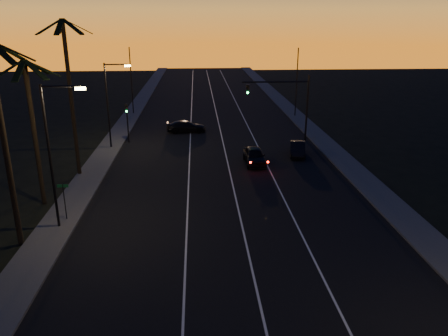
{
  "coord_description": "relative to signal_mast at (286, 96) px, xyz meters",
  "views": [
    {
      "loc": [
        -2.22,
        -5.35,
        12.42
      ],
      "look_at": [
        -0.43,
        23.04,
        2.73
      ],
      "focal_mm": 35.0,
      "sensor_mm": 36.0,
      "label": 1
    }
  ],
  "objects": [
    {
      "name": "palm_far",
      "position": [
        -19.34,
        -9.99,
        2.83
      ],
      "size": [
        4.25,
        4.16,
        12.53
      ],
      "color": "black",
      "rests_on": "ground"
    },
    {
      "name": "signal_mast",
      "position": [
        0.0,
        0.0,
        0.0
      ],
      "size": [
        7.1,
        0.41,
        7.0
      ],
      "color": "black",
      "rests_on": "ground"
    },
    {
      "name": "signal_post",
      "position": [
        -16.64,
        -0.01,
        -1.89
      ],
      "size": [
        0.28,
        0.37,
        4.2
      ],
      "color": "black",
      "rests_on": "ground"
    },
    {
      "name": "palm_near",
      "position": [
        -19.74,
        -21.99,
        2.29
      ],
      "size": [
        4.25,
        4.16,
        11.53
      ],
      "color": "black",
      "rests_on": "ground"
    },
    {
      "name": "far_pole_right",
      "position": [
        3.86,
        12.01,
        -0.28
      ],
      "size": [
        0.14,
        0.14,
        9.0
      ],
      "primitive_type": "cylinder",
      "color": "black",
      "rests_on": "ground"
    },
    {
      "name": "far_pole_left",
      "position": [
        -18.14,
        15.01,
        -0.28
      ],
      "size": [
        0.14,
        0.14,
        9.0
      ],
      "primitive_type": "cylinder",
      "color": "black",
      "rests_on": "ground"
    },
    {
      "name": "sidewalk_left",
      "position": [
        -18.34,
        -9.99,
        -4.7
      ],
      "size": [
        2.4,
        170.0,
        0.16
      ],
      "primitive_type": "cube",
      "color": "#3E3E3B",
      "rests_on": "ground"
    },
    {
      "name": "streetlight_left_near",
      "position": [
        -17.84,
        -19.99,
        0.54
      ],
      "size": [
        2.55,
        0.26,
        9.0
      ],
      "color": "black",
      "rests_on": "ground"
    },
    {
      "name": "street_sign",
      "position": [
        -17.94,
        -18.99,
        -3.13
      ],
      "size": [
        0.7,
        0.06,
        2.6
      ],
      "color": "black",
      "rests_on": "ground"
    },
    {
      "name": "lane_stripe_left",
      "position": [
        -10.14,
        -9.99,
        -4.76
      ],
      "size": [
        0.12,
        160.0,
        0.01
      ],
      "primitive_type": "cube",
      "color": "silver",
      "rests_on": "road"
    },
    {
      "name": "right_car",
      "position": [
        0.23,
        -5.6,
        -4.12
      ],
      "size": [
        2.12,
        4.15,
        1.3
      ],
      "color": "black",
      "rests_on": "road"
    },
    {
      "name": "lane_stripe_mid",
      "position": [
        -6.64,
        -9.99,
        -4.76
      ],
      "size": [
        0.12,
        160.0,
        0.01
      ],
      "primitive_type": "cube",
      "color": "silver",
      "rests_on": "road"
    },
    {
      "name": "cross_car",
      "position": [
        -10.63,
        4.26,
        -4.11
      ],
      "size": [
        4.69,
        2.18,
        1.33
      ],
      "color": "black",
      "rests_on": "road"
    },
    {
      "name": "lead_car",
      "position": [
        -4.23,
        -7.91,
        -4.03
      ],
      "size": [
        1.86,
        4.9,
        1.48
      ],
      "color": "black",
      "rests_on": "road"
    },
    {
      "name": "palm_mid",
      "position": [
        -20.34,
        -15.99,
        1.47
      ],
      "size": [
        4.25,
        4.16,
        10.03
      ],
      "color": "black",
      "rests_on": "ground"
    },
    {
      "name": "sidewalk_right",
      "position": [
        4.06,
        -9.99,
        -4.7
      ],
      "size": [
        2.4,
        170.0,
        0.16
      ],
      "primitive_type": "cube",
      "color": "#3E3E3B",
      "rests_on": "ground"
    },
    {
      "name": "lane_stripe_right",
      "position": [
        -3.14,
        -9.99,
        -4.76
      ],
      "size": [
        0.12,
        160.0,
        0.01
      ],
      "primitive_type": "cube",
      "color": "silver",
      "rests_on": "road"
    },
    {
      "name": "streetlight_left_far",
      "position": [
        -17.82,
        -1.99,
        0.28
      ],
      "size": [
        2.55,
        0.26,
        8.5
      ],
      "color": "black",
      "rests_on": "ground"
    },
    {
      "name": "road",
      "position": [
        -7.14,
        -9.99,
        -4.78
      ],
      "size": [
        20.0,
        170.0,
        0.01
      ],
      "primitive_type": "cube",
      "color": "black",
      "rests_on": "ground"
    }
  ]
}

